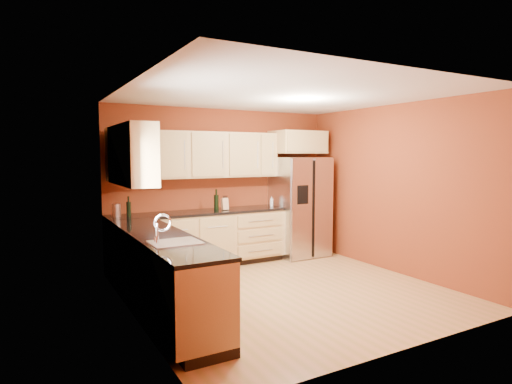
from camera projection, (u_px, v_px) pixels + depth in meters
floor at (286, 291)px, 5.74m from camera, size 4.00×4.00×0.00m
ceiling at (287, 95)px, 5.52m from camera, size 4.00×4.00×0.00m
wall_back at (223, 185)px, 7.37m from camera, size 4.00×0.04×2.60m
wall_front at (407, 213)px, 3.89m from camera, size 4.00×0.04×2.60m
wall_left at (133, 203)px, 4.66m from camera, size 0.04×4.00×2.60m
wall_right at (395, 189)px, 6.60m from camera, size 0.04×4.00×2.60m
base_cabinets_back at (200, 241)px, 6.92m from camera, size 2.90×0.60×0.88m
base_cabinets_left at (161, 276)px, 4.88m from camera, size 0.60×2.80×0.88m
countertop_back at (200, 212)px, 6.87m from camera, size 2.90×0.62×0.04m
countertop_left at (161, 237)px, 4.85m from camera, size 0.62×2.80×0.04m
upper_cabinets_back at (213, 155)px, 7.06m from camera, size 2.30×0.33×0.75m
upper_cabinets_left at (131, 155)px, 5.33m from camera, size 0.33×1.35×0.75m
corner_upper_cabinet at (128, 155)px, 6.23m from camera, size 0.67×0.67×0.75m
over_fridge_cabinet at (298, 142)px, 7.70m from camera, size 0.92×0.60×0.40m
refrigerator at (300, 207)px, 7.74m from camera, size 0.90×0.75×1.78m
window at (146, 183)px, 4.21m from camera, size 0.03×0.90×1.00m
sink_faucet at (175, 228)px, 4.40m from camera, size 0.50×0.42×0.30m
canister_left at (116, 211)px, 6.23m from camera, size 0.13×0.13×0.17m
canister_right at (117, 210)px, 6.23m from camera, size 0.15×0.15×0.19m
wine_bottle_a at (129, 206)px, 6.27m from camera, size 0.08×0.08×0.30m
wine_bottle_b at (216, 200)px, 6.98m from camera, size 0.08×0.08×0.35m
knife_block at (225, 204)px, 7.03m from camera, size 0.10×0.10×0.19m
soap_dispenser at (272, 202)px, 7.51m from camera, size 0.07×0.07×0.17m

